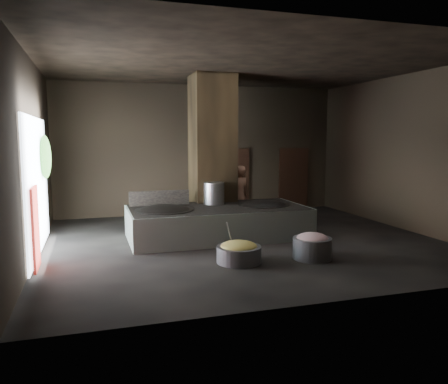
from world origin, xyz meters
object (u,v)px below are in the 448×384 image
object	(u,v)px
wok_right	(264,207)
veg_basin	(239,254)
hearth_platform	(218,222)
cook	(239,196)
wok_left	(164,213)
meat_basin	(312,248)
stock_pot	(214,193)

from	to	relation	value
wok_right	veg_basin	world-z (taller)	wok_right
hearth_platform	cook	xyz separation A→B (m)	(1.09, 1.39, 0.51)
veg_basin	hearth_platform	bearing A→B (deg)	84.66
wok_left	cook	world-z (taller)	cook
wok_right	hearth_platform	bearing A→B (deg)	-177.88
wok_left	meat_basin	distance (m)	3.90
wok_right	cook	world-z (taller)	cook
stock_pot	meat_basin	distance (m)	3.58
hearth_platform	stock_pot	world-z (taller)	stock_pot
wok_right	cook	xyz separation A→B (m)	(-0.26, 1.34, 0.17)
hearth_platform	cook	distance (m)	1.84
wok_right	cook	bearing A→B (deg)	101.01
veg_basin	meat_basin	distance (m)	1.67
stock_pot	veg_basin	bearing A→B (deg)	-95.31
hearth_platform	wok_left	size ratio (longest dim) A/B	3.17
wok_right	stock_pot	world-z (taller)	stock_pot
wok_left	meat_basin	bearing A→B (deg)	-41.86
stock_pot	veg_basin	world-z (taller)	stock_pot
cook	meat_basin	distance (m)	4.09
wok_left	veg_basin	size ratio (longest dim) A/B	1.54
wok_right	meat_basin	size ratio (longest dim) A/B	1.61
hearth_platform	wok_right	world-z (taller)	wok_right
stock_pot	veg_basin	xyz separation A→B (m)	(-0.28, -2.98, -0.95)
wok_left	wok_right	distance (m)	2.80
wok_left	veg_basin	xyz separation A→B (m)	(1.22, -2.38, -0.57)
hearth_platform	wok_right	xyz separation A→B (m)	(1.35, 0.05, 0.34)
veg_basin	wok_right	bearing A→B (deg)	57.57
cook	veg_basin	size ratio (longest dim) A/B	1.90
wok_right	veg_basin	size ratio (longest dim) A/B	1.44
meat_basin	wok_right	bearing A→B (deg)	91.73
wok_right	stock_pot	bearing A→B (deg)	158.96
cook	stock_pot	bearing A→B (deg)	21.26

